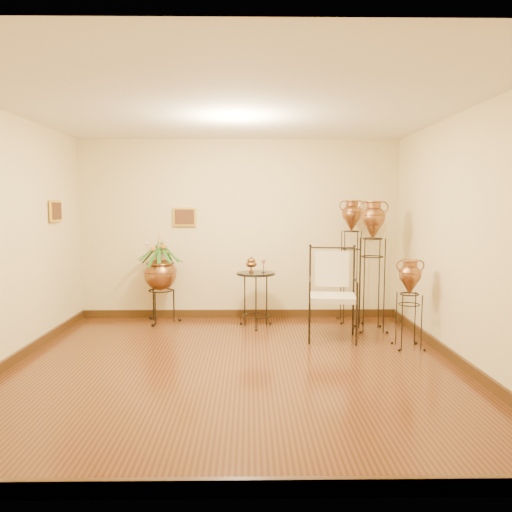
{
  "coord_description": "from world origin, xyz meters",
  "views": [
    {
      "loc": [
        0.16,
        -5.35,
        1.76
      ],
      "look_at": [
        0.25,
        1.3,
        1.1
      ],
      "focal_mm": 35.0,
      "sensor_mm": 36.0,
      "label": 1
    }
  ],
  "objects_px": {
    "amphora_mid": "(372,265)",
    "planter_urn": "(160,270)",
    "amphora_tall": "(351,260)",
    "side_table": "(256,298)",
    "armchair": "(332,294)"
  },
  "relations": [
    {
      "from": "amphora_tall",
      "to": "amphora_mid",
      "type": "bearing_deg",
      "value": -70.03
    },
    {
      "from": "amphora_tall",
      "to": "planter_urn",
      "type": "height_order",
      "value": "amphora_tall"
    },
    {
      "from": "amphora_mid",
      "to": "planter_urn",
      "type": "bearing_deg",
      "value": 170.21
    },
    {
      "from": "amphora_mid",
      "to": "side_table",
      "type": "xyz_separation_m",
      "value": [
        -1.64,
        0.22,
        -0.52
      ]
    },
    {
      "from": "amphora_mid",
      "to": "amphora_tall",
      "type": "bearing_deg",
      "value": 109.97
    },
    {
      "from": "planter_urn",
      "to": "armchair",
      "type": "relative_size",
      "value": 1.17
    },
    {
      "from": "amphora_tall",
      "to": "armchair",
      "type": "height_order",
      "value": "amphora_tall"
    },
    {
      "from": "amphora_mid",
      "to": "side_table",
      "type": "relative_size",
      "value": 1.83
    },
    {
      "from": "planter_urn",
      "to": "side_table",
      "type": "xyz_separation_m",
      "value": [
        1.44,
        -0.31,
        -0.38
      ]
    },
    {
      "from": "amphora_tall",
      "to": "side_table",
      "type": "distance_m",
      "value": 1.58
    },
    {
      "from": "planter_urn",
      "to": "side_table",
      "type": "height_order",
      "value": "planter_urn"
    },
    {
      "from": "amphora_mid",
      "to": "planter_urn",
      "type": "distance_m",
      "value": 3.14
    },
    {
      "from": "amphora_mid",
      "to": "side_table",
      "type": "bearing_deg",
      "value": 172.36
    },
    {
      "from": "armchair",
      "to": "side_table",
      "type": "relative_size",
      "value": 1.2
    },
    {
      "from": "amphora_mid",
      "to": "planter_urn",
      "type": "height_order",
      "value": "amphora_mid"
    }
  ]
}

